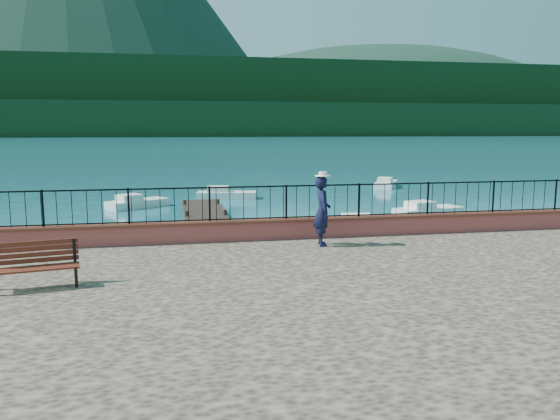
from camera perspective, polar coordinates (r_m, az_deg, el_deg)
name	(u,v)px	position (r m, az deg, el deg)	size (l,w,h in m)	color
ground	(332,321)	(12.83, 5.45, -11.42)	(2000.00, 2000.00, 0.00)	#19596B
parapet	(296,228)	(15.91, 1.72, -1.91)	(28.00, 0.46, 0.58)	#A34A3B
railing	(296,202)	(15.79, 1.73, 0.82)	(27.00, 0.05, 0.95)	black
dock	(209,226)	(23.97, -7.43, -1.68)	(2.00, 16.00, 0.30)	#2D231C
far_forest	(177,120)	(311.60, -10.70, 9.24)	(900.00, 60.00, 18.00)	black
foothills	(176,101)	(371.98, -10.86, 11.10)	(900.00, 120.00, 44.00)	black
companion_hill	(378,132)	(613.71, 10.25, 7.99)	(448.00, 384.00, 180.00)	#142D23
park_bench	(36,274)	(12.01, -24.14, -6.16)	(1.72, 0.83, 0.92)	black
person	(322,211)	(14.86, 4.44, -0.10)	(0.69, 0.45, 1.90)	black
hat	(323,174)	(14.74, 4.49, 3.78)	(0.44, 0.44, 0.12)	white
boat_0	(200,247)	(18.59, -8.33, -3.89)	(3.80, 1.30, 0.80)	silver
boat_1	(369,223)	(23.38, 9.26, -1.36)	(3.42, 1.30, 0.80)	white
boat_2	(428,208)	(28.44, 15.25, 0.20)	(3.62, 1.30, 0.80)	white
boat_3	(138,200)	(31.41, -14.67, 0.99)	(3.38, 1.30, 0.80)	silver
boat_4	(227,192)	(34.46, -5.60, 1.87)	(3.68, 1.30, 0.80)	silver
boat_5	(386,182)	(41.64, 11.01, 2.90)	(3.56, 1.30, 0.80)	white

